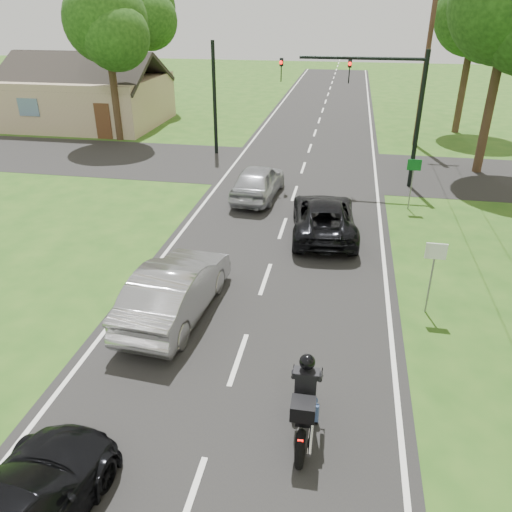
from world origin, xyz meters
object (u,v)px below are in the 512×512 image
at_px(motorcycle_rider, 305,406).
at_px(silver_suv, 258,181).
at_px(sign_white, 434,261).
at_px(silver_sedan, 176,289).
at_px(traffic_signal, 378,94).
at_px(dark_suv, 324,217).
at_px(utility_pole_far, 427,55).
at_px(sign_green, 413,172).

relative_size(motorcycle_rider, silver_suv, 0.52).
bearing_deg(sign_white, silver_sedan, -168.77).
bearing_deg(sign_white, traffic_signal, 97.05).
distance_m(dark_suv, sign_white, 5.83).
bearing_deg(utility_pole_far, traffic_signal, -109.68).
relative_size(utility_pole_far, sign_white, 4.71).
relative_size(motorcycle_rider, utility_pole_far, 0.22).
distance_m(motorcycle_rider, traffic_signal, 16.50).
bearing_deg(silver_sedan, utility_pole_far, -107.77).
xyz_separation_m(silver_sedan, utility_pole_far, (8.28, 20.37, 4.29)).
xyz_separation_m(traffic_signal, utility_pole_far, (2.86, 8.00, 0.95)).
bearing_deg(silver_sedan, silver_suv, -88.92).
height_order(traffic_signal, sign_white, traffic_signal).
bearing_deg(motorcycle_rider, dark_suv, 90.83).
bearing_deg(sign_green, sign_white, -91.43).
height_order(silver_sedan, sign_white, sign_white).
bearing_deg(dark_suv, motorcycle_rider, 85.70).
height_order(dark_suv, silver_suv, silver_suv).
height_order(dark_suv, silver_sedan, silver_sedan).
bearing_deg(traffic_signal, silver_suv, -150.18).
xyz_separation_m(silver_sedan, sign_green, (6.98, 9.35, 0.81)).
relative_size(silver_sedan, utility_pole_far, 0.47).
distance_m(utility_pole_far, sign_white, 19.39).
height_order(sign_white, sign_green, same).
bearing_deg(utility_pole_far, dark_suv, -108.15).
xyz_separation_m(silver_suv, sign_green, (6.44, -0.22, 0.85)).
distance_m(silver_sedan, utility_pole_far, 22.40).
height_order(utility_pole_far, sign_green, utility_pole_far).
relative_size(traffic_signal, sign_green, 3.00).
height_order(traffic_signal, sign_green, traffic_signal).
height_order(dark_suv, sign_green, sign_green).
height_order(motorcycle_rider, utility_pole_far, utility_pole_far).
bearing_deg(utility_pole_far, motorcycle_rider, -100.42).
height_order(silver_suv, traffic_signal, traffic_signal).
xyz_separation_m(silver_sedan, sign_white, (6.78, 1.35, 0.81)).
relative_size(motorcycle_rider, sign_green, 1.05).
bearing_deg(silver_sedan, motorcycle_rider, 140.51).
bearing_deg(silver_suv, utility_pole_far, -122.10).
relative_size(dark_suv, sign_green, 2.30).
height_order(silver_sedan, sign_green, sign_green).
bearing_deg(sign_green, utility_pole_far, 83.27).
relative_size(motorcycle_rider, dark_suv, 0.46).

